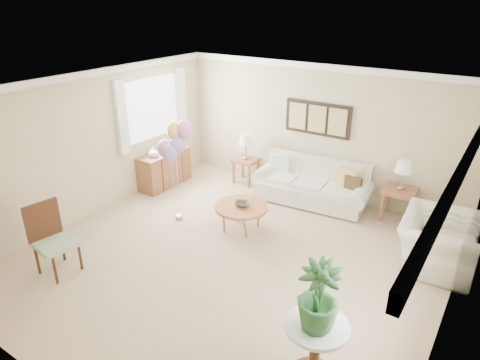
{
  "coord_description": "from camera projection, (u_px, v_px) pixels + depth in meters",
  "views": [
    {
      "loc": [
        3.24,
        -4.6,
        3.77
      ],
      "look_at": [
        -0.23,
        0.6,
        1.05
      ],
      "focal_mm": 32.0,
      "sensor_mm": 36.0,
      "label": 1
    }
  ],
  "objects": [
    {
      "name": "wall_art_triptych",
      "position": [
        317.0,
        119.0,
        8.3
      ],
      "size": [
        1.35,
        0.06,
        0.65
      ],
      "color": "black",
      "rests_on": "ground"
    },
    {
      "name": "potted_plant",
      "position": [
        318.0,
        296.0,
        4.12
      ],
      "size": [
        0.52,
        0.52,
        0.75
      ],
      "primitive_type": "imported",
      "rotation": [
        0.0,
        0.0,
        0.26
      ],
      "color": "#17461D",
      "rests_on": "side_table"
    },
    {
      "name": "vase_white",
      "position": [
        153.0,
        152.0,
        8.63
      ],
      "size": [
        0.26,
        0.26,
        0.21
      ],
      "primitive_type": "imported",
      "rotation": [
        0.0,
        0.0,
        0.38
      ],
      "color": "silver",
      "rests_on": "credenza"
    },
    {
      "name": "end_table_left",
      "position": [
        246.0,
        163.0,
        9.16
      ],
      "size": [
        0.5,
        0.45,
        0.54
      ],
      "color": "#8F5B3F",
      "rests_on": "ground"
    },
    {
      "name": "coffee_table",
      "position": [
        241.0,
        208.0,
        7.3
      ],
      "size": [
        0.92,
        0.92,
        0.46
      ],
      "color": "#9A633F",
      "rests_on": "ground"
    },
    {
      "name": "vase_sage",
      "position": [
        170.0,
        146.0,
        9.0
      ],
      "size": [
        0.25,
        0.25,
        0.21
      ],
      "primitive_type": "imported",
      "rotation": [
        0.0,
        0.0,
        0.29
      ],
      "color": "silver",
      "rests_on": "credenza"
    },
    {
      "name": "room_shell",
      "position": [
        228.0,
        157.0,
        6.14
      ],
      "size": [
        6.04,
        6.04,
        2.6
      ],
      "color": "#BBAD8D",
      "rests_on": "ground"
    },
    {
      "name": "lamp_right",
      "position": [
        404.0,
        167.0,
        7.4
      ],
      "size": [
        0.31,
        0.31,
        0.54
      ],
      "color": "gray",
      "rests_on": "end_table_right"
    },
    {
      "name": "ground_plane",
      "position": [
        231.0,
        258.0,
        6.66
      ],
      "size": [
        6.0,
        6.0,
        0.0
      ],
      "primitive_type": "plane",
      "color": "tan"
    },
    {
      "name": "sofa",
      "position": [
        312.0,
        186.0,
        8.34
      ],
      "size": [
        2.36,
        1.03,
        0.85
      ],
      "color": "beige",
      "rests_on": "ground"
    },
    {
      "name": "balloon_cluster",
      "position": [
        175.0,
        142.0,
        7.17
      ],
      "size": [
        0.55,
        0.53,
        1.87
      ],
      "color": "gray",
      "rests_on": "ground"
    },
    {
      "name": "lamp_left",
      "position": [
        246.0,
        140.0,
        8.96
      ],
      "size": [
        0.3,
        0.3,
        0.54
      ],
      "color": "gray",
      "rests_on": "end_table_left"
    },
    {
      "name": "end_table_right",
      "position": [
        400.0,
        194.0,
        7.6
      ],
      "size": [
        0.56,
        0.51,
        0.61
      ],
      "color": "#8F5B3F",
      "rests_on": "ground"
    },
    {
      "name": "decor_bowl",
      "position": [
        242.0,
        204.0,
        7.26
      ],
      "size": [
        0.32,
        0.32,
        0.06
      ],
      "primitive_type": "imported",
      "rotation": [
        0.0,
        0.0,
        0.34
      ],
      "color": "#332E28",
      "rests_on": "coffee_table"
    },
    {
      "name": "armchair",
      "position": [
        438.0,
        242.0,
        6.34
      ],
      "size": [
        1.13,
        1.27,
        0.78
      ],
      "primitive_type": "imported",
      "rotation": [
        0.0,
        0.0,
        1.64
      ],
      "color": "beige",
      "rests_on": "ground"
    },
    {
      "name": "accent_chair",
      "position": [
        52.0,
        237.0,
        6.16
      ],
      "size": [
        0.6,
        0.6,
        1.07
      ],
      "color": "gray",
      "rests_on": "ground"
    },
    {
      "name": "side_table",
      "position": [
        316.0,
        338.0,
        4.37
      ],
      "size": [
        0.67,
        0.67,
        0.72
      ],
      "color": "silver",
      "rests_on": "ground"
    },
    {
      "name": "credenza",
      "position": [
        165.0,
        169.0,
        9.06
      ],
      "size": [
        0.46,
        1.2,
        0.74
      ],
      "color": "#8F5B3F",
      "rests_on": "ground"
    }
  ]
}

